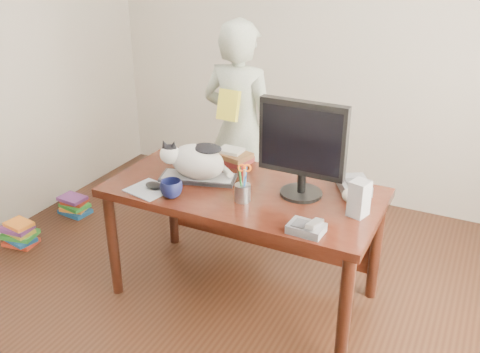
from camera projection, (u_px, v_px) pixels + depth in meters
name	position (u px, v px, depth m)	size (l,w,h in m)	color
room	(186.00, 121.00, 2.40)	(4.50, 4.50, 4.50)	black
desk	(249.00, 205.00, 3.26)	(1.60, 0.80, 0.75)	black
keyboard	(198.00, 178.00, 3.25)	(0.49, 0.29, 0.03)	black
cat	(195.00, 160.00, 3.20)	(0.44, 0.31, 0.25)	silver
monitor	(302.00, 144.00, 2.92)	(0.50, 0.25, 0.56)	black
pen_cup	(243.00, 191.00, 2.97)	(0.12, 0.12, 0.23)	gray
mousepad	(149.00, 189.00, 3.12)	(0.27, 0.26, 0.01)	#AAAFB6
mouse	(154.00, 185.00, 3.12)	(0.12, 0.09, 0.04)	black
coffee_mug	(171.00, 189.00, 3.02)	(0.13, 0.13, 0.10)	black
phone	(307.00, 228.00, 2.67)	(0.18, 0.15, 0.08)	#5F5E63
speaker	(359.00, 198.00, 2.81)	(0.11, 0.12, 0.20)	gray
baseball	(349.00, 195.00, 2.98)	(0.08, 0.08, 0.08)	white
book_stack	(232.00, 157.00, 3.48)	(0.26, 0.21, 0.09)	#531617
calculator	(354.00, 185.00, 3.11)	(0.25, 0.27, 0.07)	#5F5E63
person	(240.00, 131.00, 3.87)	(0.59, 0.39, 1.61)	silver
held_book	(229.00, 105.00, 3.63)	(0.16, 0.10, 0.21)	yellow
book_pile_a	(19.00, 234.00, 3.96)	(0.27, 0.22, 0.18)	#A92C18
book_pile_b	(74.00, 205.00, 4.40)	(0.26, 0.20, 0.15)	#164C87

